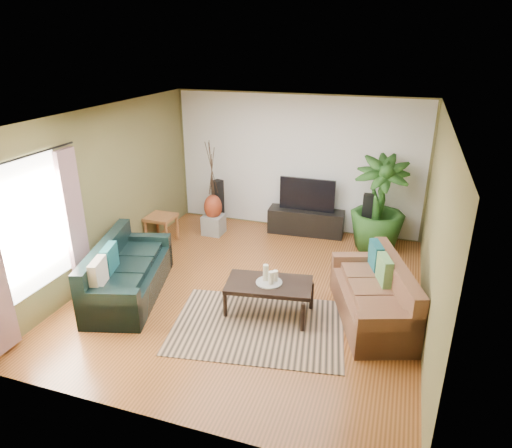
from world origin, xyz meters
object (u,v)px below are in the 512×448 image
at_px(pedestal, 214,224).
at_px(vase, 213,207).
at_px(sofa_left, 129,270).
at_px(television, 307,194).
at_px(speaker_left, 218,203).
at_px(sofa_right, 372,292).
at_px(potted_plant, 379,204).
at_px(side_table, 162,229).
at_px(speaker_right, 366,220).
at_px(coffee_table, 269,298).
at_px(tv_stand, 306,222).

relative_size(pedestal, vase, 0.78).
relative_size(sofa_left, television, 1.83).
distance_m(speaker_left, pedestal, 0.53).
xyz_separation_m(sofa_right, speaker_left, (-3.34, 2.52, 0.06)).
bearing_deg(potted_plant, side_table, -165.36).
relative_size(sofa_right, television, 1.66).
height_order(sofa_left, speaker_right, speaker_right).
height_order(coffee_table, vase, vase).
relative_size(tv_stand, pedestal, 3.82).
bearing_deg(vase, coffee_table, -51.78).
bearing_deg(speaker_left, potted_plant, 17.67).
xyz_separation_m(sofa_right, coffee_table, (-1.38, -0.31, -0.18)).
height_order(sofa_right, potted_plant, potted_plant).
bearing_deg(vase, sofa_right, -32.52).
bearing_deg(pedestal, television, 19.12).
xyz_separation_m(potted_plant, vase, (-3.12, -0.32, -0.30)).
height_order(coffee_table, tv_stand, tv_stand).
height_order(pedestal, side_table, side_table).
bearing_deg(vase, tv_stand, 19.12).
xyz_separation_m(sofa_left, tv_stand, (2.02, 3.18, -0.18)).
xyz_separation_m(television, speaker_right, (1.18, -0.16, -0.32)).
relative_size(television, speaker_right, 1.10).
bearing_deg(vase, side_table, -137.82).
bearing_deg(potted_plant, vase, -174.19).
bearing_deg(sofa_right, tv_stand, -169.77).
height_order(pedestal, vase, vase).
height_order(sofa_left, side_table, sofa_left).
bearing_deg(tv_stand, vase, -164.39).
xyz_separation_m(coffee_table, tv_stand, (-0.13, 3.00, 0.00)).
relative_size(sofa_left, side_table, 3.68).
bearing_deg(pedestal, sofa_right, -32.52).
bearing_deg(side_table, tv_stand, 27.39).
distance_m(coffee_table, vase, 3.06).
bearing_deg(pedestal, sofa_left, -95.99).
relative_size(vase, side_table, 0.92).
distance_m(coffee_table, speaker_left, 3.45).
xyz_separation_m(speaker_right, pedestal, (-2.93, -0.44, -0.30)).
bearing_deg(sofa_right, side_table, -128.13).
relative_size(sofa_right, potted_plant, 1.04).
xyz_separation_m(sofa_right, tv_stand, (-1.52, 2.69, -0.18)).
xyz_separation_m(sofa_left, coffee_table, (2.15, 0.18, -0.18)).
bearing_deg(vase, television, 19.12).
distance_m(sofa_left, pedestal, 2.59).
bearing_deg(pedestal, speaker_left, 100.18).
bearing_deg(speaker_left, coffee_table, -35.47).
xyz_separation_m(vase, side_table, (-0.77, -0.70, -0.30)).
bearing_deg(vase, potted_plant, 5.81).
bearing_deg(speaker_left, television, 25.09).
height_order(potted_plant, side_table, potted_plant).
height_order(potted_plant, vase, potted_plant).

